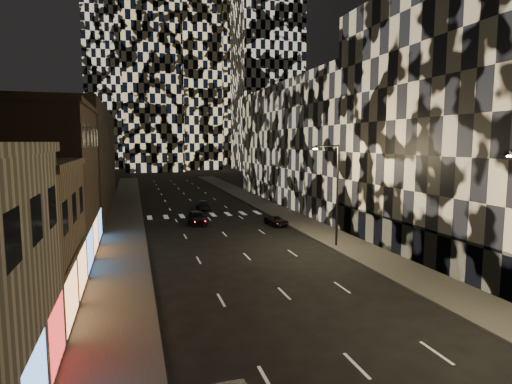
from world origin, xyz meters
TOP-DOWN VIEW (x-y plane):
  - sidewalk_left at (-10.00, 50.00)m, footprint 4.00×120.00m
  - sidewalk_right at (10.00, 50.00)m, footprint 4.00×120.00m
  - curb_left at (-7.90, 50.00)m, footprint 0.20×120.00m
  - curb_right at (7.90, 50.00)m, footprint 0.20×120.00m
  - retail_brown at (-17.00, 33.50)m, footprint 10.00×15.00m
  - retail_filler_left at (-17.00, 60.00)m, footprint 10.00×40.00m
  - midrise_right at (20.00, 24.50)m, footprint 16.00×25.00m
  - midrise_base at (12.30, 24.50)m, footprint 0.60×25.00m
  - midrise_filler_right at (20.00, 57.00)m, footprint 16.00×40.00m
  - tower_right_mid at (35.00, 135.00)m, footprint 20.00×20.00m
  - tower_left_back at (-12.00, 165.00)m, footprint 24.00×24.00m
  - tower_center_low at (-2.00, 140.00)m, footprint 18.00×18.00m
  - streetlight_far at (8.35, 30.00)m, footprint 2.55×0.25m
  - car_dark_midlane at (-1.90, 44.19)m, footprint 1.82×4.50m
  - car_dark_oncoming at (0.50, 54.87)m, footprint 2.08×4.52m
  - car_dark_rightlane at (6.62, 40.88)m, footprint 2.05×3.94m

SIDE VIEW (x-z plane):
  - sidewalk_left at x=-10.00m, z-range 0.00..0.15m
  - sidewalk_right at x=10.00m, z-range 0.00..0.15m
  - curb_left at x=-7.90m, z-range 0.00..0.15m
  - curb_right at x=7.90m, z-range 0.00..0.15m
  - car_dark_rightlane at x=6.62m, z-range 0.00..1.06m
  - car_dark_oncoming at x=0.50m, z-range 0.00..1.28m
  - car_dark_midlane at x=-1.90m, z-range 0.00..1.53m
  - midrise_base at x=12.30m, z-range 0.00..3.00m
  - streetlight_far at x=8.35m, z-range 0.85..9.85m
  - retail_brown at x=-17.00m, z-range 0.00..12.00m
  - retail_filler_left at x=-17.00m, z-range 0.00..14.00m
  - midrise_filler_right at x=20.00m, z-range 0.00..18.00m
  - midrise_right at x=20.00m, z-range 0.00..22.00m
  - tower_center_low at x=-2.00m, z-range 0.00..95.00m
  - tower_right_mid at x=35.00m, z-range 0.00..100.00m
  - tower_left_back at x=-12.00m, z-range 0.00..120.00m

